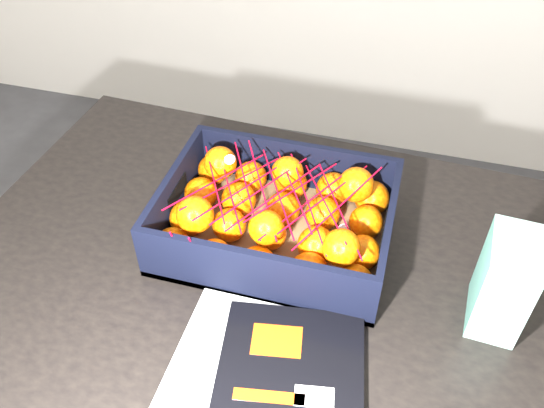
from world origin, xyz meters
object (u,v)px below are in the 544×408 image
(magazine_stack, at_px, (260,384))
(produce_crate, at_px, (277,224))
(table, at_px, (291,311))
(retail_carton, at_px, (504,283))

(magazine_stack, relative_size, produce_crate, 0.78)
(table, relative_size, produce_crate, 3.12)
(produce_crate, distance_m, retail_carton, 0.38)
(table, height_order, produce_crate, produce_crate)
(magazine_stack, xyz_separation_m, produce_crate, (-0.06, 0.29, 0.02))
(magazine_stack, distance_m, retail_carton, 0.39)
(produce_crate, bearing_deg, magazine_stack, -79.17)
(magazine_stack, height_order, retail_carton, retail_carton)
(magazine_stack, bearing_deg, retail_carton, 34.56)
(table, relative_size, retail_carton, 7.52)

